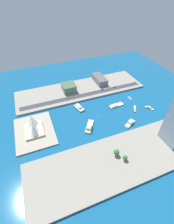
# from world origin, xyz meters

# --- Properties ---
(ground_plane) EXTENTS (440.00, 440.00, 0.00)m
(ground_plane) POSITION_xyz_m (0.00, 0.00, 0.00)
(ground_plane) COLOR #145684
(quay_west) EXTENTS (70.00, 240.00, 3.02)m
(quay_west) POSITION_xyz_m (-80.85, 0.00, 1.51)
(quay_west) COLOR gray
(quay_west) RESTS_ON ground_plane
(quay_east) EXTENTS (70.00, 240.00, 3.02)m
(quay_east) POSITION_xyz_m (80.85, 0.00, 1.51)
(quay_east) COLOR gray
(quay_east) RESTS_ON ground_plane
(peninsula_point) EXTENTS (69.94, 53.30, 2.00)m
(peninsula_point) POSITION_xyz_m (3.63, 97.41, 1.00)
(peninsula_point) COLOR #A89E89
(peninsula_point) RESTS_ON ground_plane
(road_strip) EXTENTS (11.03, 228.00, 0.15)m
(road_strip) POSITION_xyz_m (59.13, 0.00, 3.09)
(road_strip) COLOR #38383D
(road_strip) RESTS_ON quay_east
(ferry_yellow_fast) EXTENTS (27.19, 21.70, 7.28)m
(ferry_yellow_fast) POSITION_xyz_m (-17.85, 21.61, 2.50)
(ferry_yellow_fast) COLOR yellow
(ferry_yellow_fast) RESTS_ON ground_plane
(patrol_launch_navy) EXTENTS (14.96, 10.84, 3.12)m
(patrol_launch_navy) POSITION_xyz_m (-5.82, -64.97, 1.21)
(patrol_launch_navy) COLOR #1E284C
(patrol_launch_navy) RESTS_ON ground_plane
(barge_flat_brown) EXTENTS (10.90, 27.68, 3.31)m
(barge_flat_brown) POSITION_xyz_m (13.31, -39.64, 1.23)
(barge_flat_brown) COLOR brown
(barge_flat_brown) RESTS_ON ground_plane
(ferry_white_commuter) EXTENTS (14.41, 21.22, 6.00)m
(ferry_white_commuter) POSITION_xyz_m (-32.95, -37.85, 2.15)
(ferry_white_commuter) COLOR silver
(ferry_white_commuter) RESTS_ON ground_plane
(ferry_green_doubledeck) EXTENTS (23.10, 14.26, 6.15)m
(ferry_green_doubledeck) POSITION_xyz_m (29.52, 21.28, 2.24)
(ferry_green_doubledeck) COLOR #2D8C4C
(ferry_green_doubledeck) RESTS_ON ground_plane
(water_taxi_orange) EXTENTS (14.50, 10.61, 3.79)m
(water_taxi_orange) POSITION_xyz_m (-13.24, -87.87, 1.35)
(water_taxi_orange) COLOR orange
(water_taxi_orange) RESTS_ON ground_plane
(sailboat_small_white) EXTENTS (10.04, 3.02, 10.40)m
(sailboat_small_white) POSITION_xyz_m (22.53, -73.75, 0.94)
(sailboat_small_white) COLOR white
(sailboat_small_white) RESTS_ON ground_plane
(warehouse_low_gray) EXTENTS (41.80, 19.05, 11.56)m
(warehouse_low_gray) POSITION_xyz_m (92.41, -44.96, 8.83)
(warehouse_low_gray) COLOR gray
(warehouse_low_gray) RESTS_ON quay_east
(terminal_long_green) EXTENTS (26.79, 24.26, 13.27)m
(terminal_long_green) POSITION_xyz_m (84.08, 22.09, 9.68)
(terminal_long_green) COLOR slate
(terminal_long_green) RESTS_ON quay_east
(hatchback_blue) EXTENTS (2.05, 4.33, 1.61)m
(hatchback_blue) POSITION_xyz_m (62.69, -37.49, 3.97)
(hatchback_blue) COLOR black
(hatchback_blue) RESTS_ON road_strip
(sedan_silver) EXTENTS (1.99, 4.25, 1.68)m
(sedan_silver) POSITION_xyz_m (61.44, 32.68, 3.99)
(sedan_silver) COLOR black
(sedan_silver) RESTS_ON road_strip
(taxi_yellow_cab) EXTENTS (1.92, 4.38, 1.51)m
(taxi_yellow_cab) POSITION_xyz_m (56.07, -9.99, 3.91)
(taxi_yellow_cab) COLOR black
(taxi_yellow_cab) RESTS_ON road_strip
(pickup_red) EXTENTS (2.13, 4.58, 1.51)m
(pickup_red) POSITION_xyz_m (62.72, -63.47, 3.91)
(pickup_red) COLOR black
(pickup_red) RESTS_ON road_strip
(traffic_light_waterfront) EXTENTS (0.36, 0.36, 6.50)m
(traffic_light_waterfront) POSITION_xyz_m (52.42, -2.85, 7.36)
(traffic_light_waterfront) COLOR black
(traffic_light_waterfront) RESTS_ON quay_east
(opera_landmark) EXTENTS (36.75, 25.60, 19.24)m
(opera_landmark) POSITION_xyz_m (5.56, 97.41, 9.59)
(opera_landmark) COLOR #BCAD93
(opera_landmark) RESTS_ON peninsula_point
(park_tree_cluster) EXTENTS (15.99, 12.61, 9.71)m
(park_tree_cluster) POSITION_xyz_m (-78.54, 7.77, 8.81)
(park_tree_cluster) COLOR brown
(park_tree_cluster) RESTS_ON quay_west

